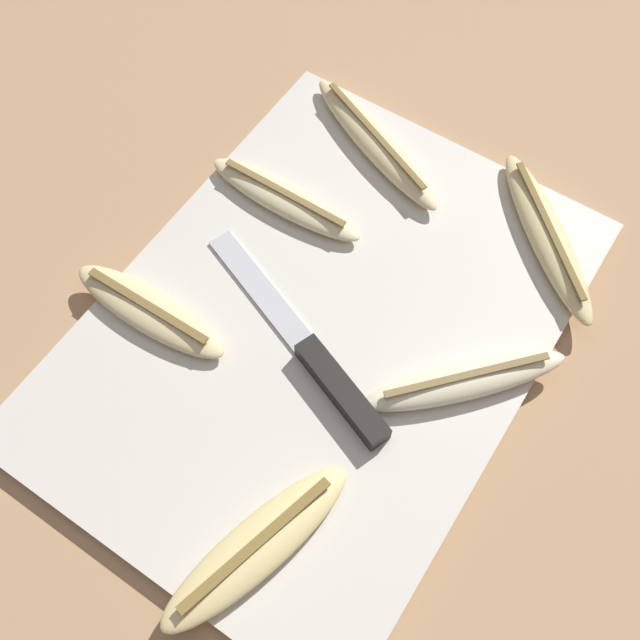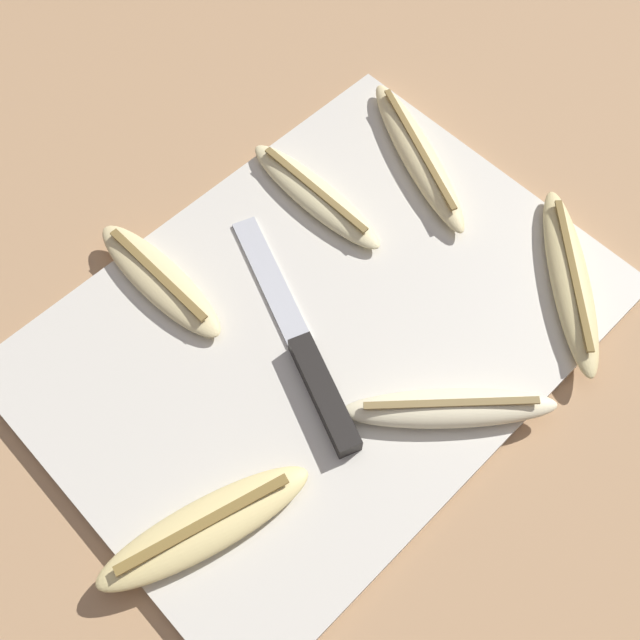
{
  "view_description": "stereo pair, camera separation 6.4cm",
  "coord_description": "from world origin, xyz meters",
  "px_view_note": "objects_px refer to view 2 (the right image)",
  "views": [
    {
      "loc": [
        -0.25,
        -0.16,
        0.59
      ],
      "look_at": [
        0.0,
        0.0,
        0.02
      ],
      "focal_mm": 42.0,
      "sensor_mm": 36.0,
      "label": 1
    },
    {
      "loc": [
        -0.21,
        -0.21,
        0.59
      ],
      "look_at": [
        0.0,
        0.0,
        0.02
      ],
      "focal_mm": 42.0,
      "sensor_mm": 36.0,
      "label": 2
    }
  ],
  "objects_px": {
    "knife": "(313,370)",
    "banana_spotted_left": "(570,279)",
    "banana_golden_short": "(205,527)",
    "banana_ripe_center": "(418,155)",
    "banana_soft_right": "(315,195)",
    "banana_bright_far": "(449,408)",
    "banana_mellow_near": "(160,279)"
  },
  "relations": [
    {
      "from": "knife",
      "to": "banana_soft_right",
      "type": "relative_size",
      "value": 1.43
    },
    {
      "from": "knife",
      "to": "banana_spotted_left",
      "type": "height_order",
      "value": "banana_spotted_left"
    },
    {
      "from": "banana_ripe_center",
      "to": "banana_golden_short",
      "type": "distance_m",
      "value": 0.4
    },
    {
      "from": "banana_spotted_left",
      "to": "banana_mellow_near",
      "type": "height_order",
      "value": "banana_spotted_left"
    },
    {
      "from": "banana_ripe_center",
      "to": "knife",
      "type": "bearing_deg",
      "value": -158.25
    },
    {
      "from": "banana_ripe_center",
      "to": "banana_soft_right",
      "type": "height_order",
      "value": "banana_ripe_center"
    },
    {
      "from": "banana_soft_right",
      "to": "banana_golden_short",
      "type": "xyz_separation_m",
      "value": [
        -0.27,
        -0.16,
        0.0
      ]
    },
    {
      "from": "knife",
      "to": "banana_bright_far",
      "type": "bearing_deg",
      "value": -40.93
    },
    {
      "from": "banana_soft_right",
      "to": "banana_golden_short",
      "type": "distance_m",
      "value": 0.32
    },
    {
      "from": "knife",
      "to": "banana_golden_short",
      "type": "height_order",
      "value": "banana_golden_short"
    },
    {
      "from": "knife",
      "to": "banana_ripe_center",
      "type": "distance_m",
      "value": 0.25
    },
    {
      "from": "banana_spotted_left",
      "to": "banana_soft_right",
      "type": "bearing_deg",
      "value": 113.41
    },
    {
      "from": "banana_bright_far",
      "to": "banana_golden_short",
      "type": "distance_m",
      "value": 0.21
    },
    {
      "from": "knife",
      "to": "banana_golden_short",
      "type": "bearing_deg",
      "value": -145.26
    },
    {
      "from": "banana_spotted_left",
      "to": "knife",
      "type": "bearing_deg",
      "value": 156.71
    },
    {
      "from": "knife",
      "to": "banana_spotted_left",
      "type": "relative_size",
      "value": 1.44
    },
    {
      "from": "banana_spotted_left",
      "to": "banana_ripe_center",
      "type": "xyz_separation_m",
      "value": [
        0.01,
        0.19,
        0.0
      ]
    },
    {
      "from": "knife",
      "to": "banana_soft_right",
      "type": "height_order",
      "value": "banana_soft_right"
    },
    {
      "from": "banana_golden_short",
      "to": "banana_mellow_near",
      "type": "bearing_deg",
      "value": 60.33
    },
    {
      "from": "banana_spotted_left",
      "to": "banana_soft_right",
      "type": "relative_size",
      "value": 0.99
    },
    {
      "from": "banana_mellow_near",
      "to": "banana_bright_far",
      "type": "height_order",
      "value": "banana_bright_far"
    },
    {
      "from": "knife",
      "to": "banana_spotted_left",
      "type": "xyz_separation_m",
      "value": [
        0.22,
        -0.1,
        0.0
      ]
    },
    {
      "from": "banana_spotted_left",
      "to": "banana_golden_short",
      "type": "bearing_deg",
      "value": 170.94
    },
    {
      "from": "banana_soft_right",
      "to": "banana_mellow_near",
      "type": "xyz_separation_m",
      "value": [
        -0.16,
        0.03,
        -0.0
      ]
    },
    {
      "from": "banana_mellow_near",
      "to": "banana_golden_short",
      "type": "bearing_deg",
      "value": -119.67
    },
    {
      "from": "banana_soft_right",
      "to": "banana_mellow_near",
      "type": "relative_size",
      "value": 1.05
    },
    {
      "from": "banana_mellow_near",
      "to": "banana_bright_far",
      "type": "bearing_deg",
      "value": -70.49
    },
    {
      "from": "knife",
      "to": "banana_spotted_left",
      "type": "bearing_deg",
      "value": -2.62
    },
    {
      "from": "banana_soft_right",
      "to": "banana_mellow_near",
      "type": "distance_m",
      "value": 0.16
    },
    {
      "from": "banana_ripe_center",
      "to": "banana_bright_far",
      "type": "bearing_deg",
      "value": -132.1
    },
    {
      "from": "banana_ripe_center",
      "to": "banana_soft_right",
      "type": "relative_size",
      "value": 1.16
    },
    {
      "from": "banana_bright_far",
      "to": "banana_golden_short",
      "type": "relative_size",
      "value": 0.85
    }
  ]
}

